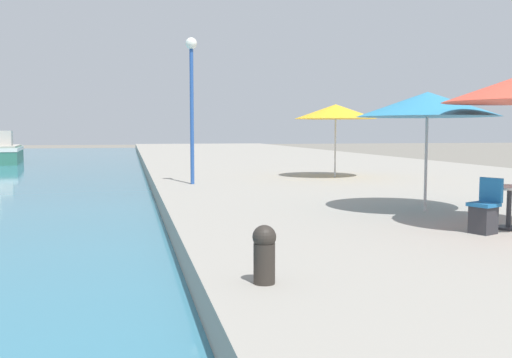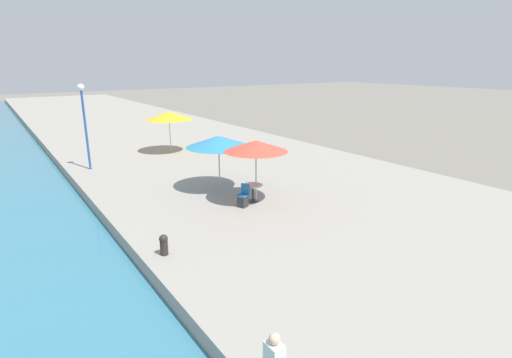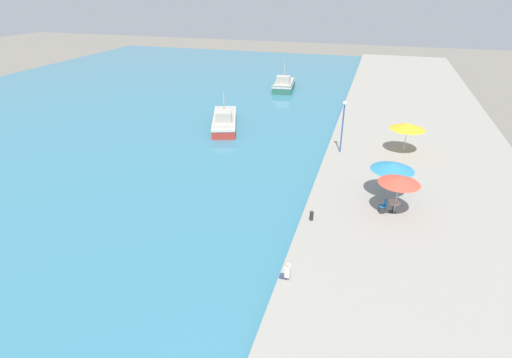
{
  "view_description": "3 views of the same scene",
  "coord_description": "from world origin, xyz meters",
  "px_view_note": "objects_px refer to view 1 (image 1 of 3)",
  "views": [
    {
      "loc": [
        -0.76,
        8.6,
        2.2
      ],
      "look_at": [
        1.5,
        18.76,
        1.32
      ],
      "focal_mm": 40.0,
      "sensor_mm": 36.0,
      "label": 1
    },
    {
      "loc": [
        -3.2,
        3.97,
        6.11
      ],
      "look_at": [
        5.65,
        16.99,
        1.52
      ],
      "focal_mm": 28.0,
      "sensor_mm": 36.0,
      "label": 2
    },
    {
      "loc": [
        3.53,
        -6.87,
        13.96
      ],
      "look_at": [
        -4.0,
        18.0,
        1.12
      ],
      "focal_mm": 28.0,
      "sensor_mm": 36.0,
      "label": 3
    }
  ],
  "objects_px": {
    "lamppost": "(192,85)",
    "cafe_chair_left": "(484,214)",
    "cafe_umbrella_striped": "(336,112)",
    "cafe_table": "(509,198)",
    "cafe_umbrella_white": "(427,104)",
    "mooring_bollard": "(264,252)"
  },
  "relations": [
    {
      "from": "lamppost",
      "to": "cafe_chair_left",
      "type": "bearing_deg",
      "value": -68.97
    },
    {
      "from": "cafe_umbrella_striped",
      "to": "cafe_table",
      "type": "height_order",
      "value": "cafe_umbrella_striped"
    },
    {
      "from": "cafe_table",
      "to": "lamppost",
      "type": "bearing_deg",
      "value": 115.01
    },
    {
      "from": "cafe_umbrella_white",
      "to": "cafe_umbrella_striped",
      "type": "xyz_separation_m",
      "value": [
        1.25,
        8.74,
        0.14
      ]
    },
    {
      "from": "mooring_bollard",
      "to": "lamppost",
      "type": "xyz_separation_m",
      "value": [
        0.5,
        11.93,
        2.74
      ]
    },
    {
      "from": "cafe_chair_left",
      "to": "mooring_bollard",
      "type": "bearing_deg",
      "value": 94.67
    },
    {
      "from": "cafe_umbrella_white",
      "to": "lamppost",
      "type": "xyz_separation_m",
      "value": [
        -4.11,
        7.13,
        0.87
      ]
    },
    {
      "from": "cafe_chair_left",
      "to": "lamppost",
      "type": "height_order",
      "value": "lamppost"
    },
    {
      "from": "mooring_bollard",
      "to": "cafe_table",
      "type": "bearing_deg",
      "value": 26.99
    },
    {
      "from": "mooring_bollard",
      "to": "lamppost",
      "type": "relative_size",
      "value": 0.14
    },
    {
      "from": "mooring_bollard",
      "to": "cafe_umbrella_striped",
      "type": "bearing_deg",
      "value": 66.59
    },
    {
      "from": "mooring_bollard",
      "to": "lamppost",
      "type": "bearing_deg",
      "value": 87.59
    },
    {
      "from": "cafe_umbrella_striped",
      "to": "cafe_chair_left",
      "type": "xyz_separation_m",
      "value": [
        -1.62,
        -11.32,
        -2.04
      ]
    },
    {
      "from": "mooring_bollard",
      "to": "cafe_chair_left",
      "type": "bearing_deg",
      "value": 27.6
    },
    {
      "from": "cafe_chair_left",
      "to": "lamppost",
      "type": "xyz_separation_m",
      "value": [
        -3.74,
        9.72,
        2.77
      ]
    },
    {
      "from": "cafe_umbrella_striped",
      "to": "lamppost",
      "type": "distance_m",
      "value": 5.64
    },
    {
      "from": "cafe_chair_left",
      "to": "mooring_bollard",
      "type": "relative_size",
      "value": 1.39
    },
    {
      "from": "cafe_umbrella_striped",
      "to": "lamppost",
      "type": "bearing_deg",
      "value": -163.3
    },
    {
      "from": "cafe_chair_left",
      "to": "lamppost",
      "type": "bearing_deg",
      "value": -1.9
    },
    {
      "from": "cafe_table",
      "to": "lamppost",
      "type": "relative_size",
      "value": 0.18
    },
    {
      "from": "cafe_umbrella_striped",
      "to": "mooring_bollard",
      "type": "relative_size",
      "value": 4.55
    },
    {
      "from": "lamppost",
      "to": "mooring_bollard",
      "type": "bearing_deg",
      "value": -92.41
    }
  ]
}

